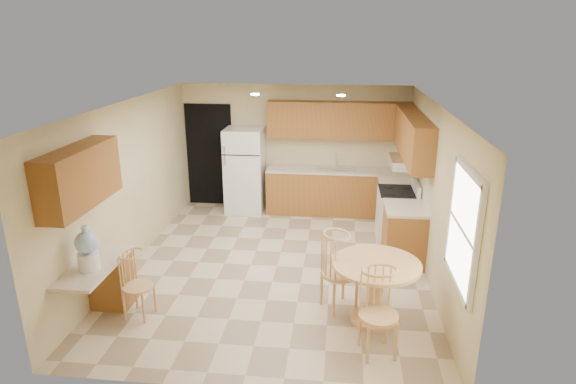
# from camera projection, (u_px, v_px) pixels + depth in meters

# --- Properties ---
(floor) EXTENTS (5.50, 5.50, 0.00)m
(floor) POSITION_uv_depth(u_px,v_px,m) (277.00, 266.00, 7.46)
(floor) COLOR beige
(floor) RESTS_ON ground
(ceiling) EXTENTS (4.50, 5.50, 0.02)m
(ceiling) POSITION_uv_depth(u_px,v_px,m) (275.00, 104.00, 6.67)
(ceiling) COLOR white
(ceiling) RESTS_ON wall_back
(wall_back) EXTENTS (4.50, 0.02, 2.50)m
(wall_back) POSITION_uv_depth(u_px,v_px,m) (294.00, 148.00, 9.66)
(wall_back) COLOR beige
(wall_back) RESTS_ON floor
(wall_front) EXTENTS (4.50, 0.02, 2.50)m
(wall_front) POSITION_uv_depth(u_px,v_px,m) (237.00, 280.00, 4.47)
(wall_front) COLOR beige
(wall_front) RESTS_ON floor
(wall_left) EXTENTS (0.02, 5.50, 2.50)m
(wall_left) POSITION_uv_depth(u_px,v_px,m) (129.00, 185.00, 7.30)
(wall_left) COLOR beige
(wall_left) RESTS_ON floor
(wall_right) EXTENTS (0.02, 5.50, 2.50)m
(wall_right) POSITION_uv_depth(u_px,v_px,m) (433.00, 195.00, 6.83)
(wall_right) COLOR beige
(wall_right) RESTS_ON floor
(doorway) EXTENTS (0.90, 0.02, 2.10)m
(doorway) POSITION_uv_depth(u_px,v_px,m) (210.00, 155.00, 9.89)
(doorway) COLOR black
(doorway) RESTS_ON floor
(base_cab_back) EXTENTS (2.75, 0.60, 0.87)m
(base_cab_back) POSITION_uv_depth(u_px,v_px,m) (336.00, 192.00, 9.54)
(base_cab_back) COLOR #9C6027
(base_cab_back) RESTS_ON floor
(counter_back) EXTENTS (2.75, 0.63, 0.04)m
(counter_back) POSITION_uv_depth(u_px,v_px,m) (337.00, 170.00, 9.40)
(counter_back) COLOR beige
(counter_back) RESTS_ON base_cab_back
(base_cab_right_a) EXTENTS (0.60, 0.59, 0.87)m
(base_cab_right_a) POSITION_uv_depth(u_px,v_px,m) (394.00, 204.00, 8.87)
(base_cab_right_a) COLOR #9C6027
(base_cab_right_a) RESTS_ON floor
(counter_right_a) EXTENTS (0.63, 0.59, 0.04)m
(counter_right_a) POSITION_uv_depth(u_px,v_px,m) (396.00, 181.00, 8.73)
(counter_right_a) COLOR beige
(counter_right_a) RESTS_ON base_cab_right_a
(base_cab_right_b) EXTENTS (0.60, 0.80, 0.87)m
(base_cab_right_b) POSITION_uv_depth(u_px,v_px,m) (404.00, 236.00, 7.50)
(base_cab_right_b) COLOR #9C6027
(base_cab_right_b) RESTS_ON floor
(counter_right_b) EXTENTS (0.63, 0.80, 0.04)m
(counter_right_b) POSITION_uv_depth(u_px,v_px,m) (406.00, 208.00, 7.36)
(counter_right_b) COLOR beige
(counter_right_b) RESTS_ON base_cab_right_b
(upper_cab_back) EXTENTS (2.75, 0.33, 0.70)m
(upper_cab_back) POSITION_uv_depth(u_px,v_px,m) (339.00, 120.00, 9.23)
(upper_cab_back) COLOR #9C6027
(upper_cab_back) RESTS_ON wall_back
(upper_cab_right) EXTENTS (0.33, 2.42, 0.70)m
(upper_cab_right) POSITION_uv_depth(u_px,v_px,m) (413.00, 136.00, 7.80)
(upper_cab_right) COLOR #9C6027
(upper_cab_right) RESTS_ON wall_right
(upper_cab_left) EXTENTS (0.33, 1.40, 0.70)m
(upper_cab_left) POSITION_uv_depth(u_px,v_px,m) (80.00, 177.00, 5.59)
(upper_cab_left) COLOR #9C6027
(upper_cab_left) RESTS_ON wall_left
(sink) EXTENTS (0.78, 0.44, 0.01)m
(sink) POSITION_uv_depth(u_px,v_px,m) (336.00, 169.00, 9.40)
(sink) COLOR silver
(sink) RESTS_ON counter_back
(range_hood) EXTENTS (0.50, 0.76, 0.14)m
(range_hood) POSITION_uv_depth(u_px,v_px,m) (406.00, 162.00, 7.92)
(range_hood) COLOR silver
(range_hood) RESTS_ON upper_cab_right
(desk_pedestal) EXTENTS (0.48, 0.42, 0.72)m
(desk_pedestal) POSITION_uv_depth(u_px,v_px,m) (112.00, 280.00, 6.31)
(desk_pedestal) COLOR #9C6027
(desk_pedestal) RESTS_ON floor
(desk_top) EXTENTS (0.50, 1.20, 0.04)m
(desk_top) POSITION_uv_depth(u_px,v_px,m) (95.00, 266.00, 5.83)
(desk_top) COLOR beige
(desk_top) RESTS_ON desk_pedestal
(window) EXTENTS (0.06, 1.12, 1.30)m
(window) POSITION_uv_depth(u_px,v_px,m) (464.00, 229.00, 5.01)
(window) COLOR white
(window) RESTS_ON wall_right
(can_light_a) EXTENTS (0.14, 0.14, 0.02)m
(can_light_a) POSITION_uv_depth(u_px,v_px,m) (255.00, 94.00, 7.86)
(can_light_a) COLOR white
(can_light_a) RESTS_ON ceiling
(can_light_b) EXTENTS (0.14, 0.14, 0.02)m
(can_light_b) POSITION_uv_depth(u_px,v_px,m) (341.00, 95.00, 7.72)
(can_light_b) COLOR white
(can_light_b) RESTS_ON ceiling
(refrigerator) EXTENTS (0.74, 0.72, 1.68)m
(refrigerator) POSITION_uv_depth(u_px,v_px,m) (245.00, 170.00, 9.56)
(refrigerator) COLOR white
(refrigerator) RESTS_ON floor
(stove) EXTENTS (0.65, 0.76, 1.09)m
(stove) POSITION_uv_depth(u_px,v_px,m) (397.00, 216.00, 8.23)
(stove) COLOR white
(stove) RESTS_ON floor
(dining_table) EXTENTS (1.08, 1.08, 0.80)m
(dining_table) POSITION_uv_depth(u_px,v_px,m) (375.00, 283.00, 5.89)
(dining_table) COLOR #E1AD70
(dining_table) RESTS_ON floor
(chair_table_a) EXTENTS (0.46, 0.59, 1.05)m
(chair_table_a) POSITION_uv_depth(u_px,v_px,m) (340.00, 267.00, 6.04)
(chair_table_a) COLOR #E1AD70
(chair_table_a) RESTS_ON floor
(chair_table_b) EXTENTS (0.45, 0.47, 1.01)m
(chair_table_b) POSITION_uv_depth(u_px,v_px,m) (380.00, 310.00, 5.16)
(chair_table_b) COLOR #E1AD70
(chair_table_b) RESTS_ON floor
(chair_desk) EXTENTS (0.38, 0.49, 0.86)m
(chair_desk) POSITION_uv_depth(u_px,v_px,m) (134.00, 282.00, 5.92)
(chair_desk) COLOR #E1AD70
(chair_desk) RESTS_ON floor
(water_crock) EXTENTS (0.27, 0.27, 0.55)m
(water_crock) POSITION_uv_depth(u_px,v_px,m) (87.00, 250.00, 5.64)
(water_crock) COLOR white
(water_crock) RESTS_ON desk_top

